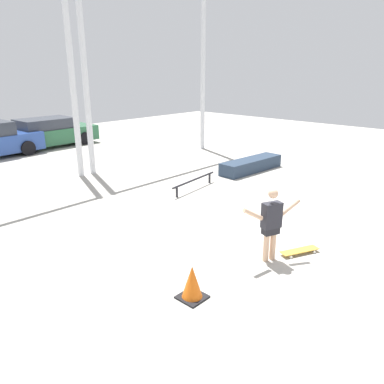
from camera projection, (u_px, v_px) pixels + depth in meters
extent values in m
plane|color=#B2ADA3|center=(258.00, 231.00, 8.59)|extent=(36.00, 36.00, 0.00)
cylinder|color=#DBAD89|center=(266.00, 245.00, 7.15)|extent=(0.11, 0.11, 0.68)
cylinder|color=#DBAD89|center=(273.00, 243.00, 7.21)|extent=(0.11, 0.11, 0.68)
cube|color=black|center=(271.00, 230.00, 7.09)|extent=(0.36, 0.28, 0.15)
cube|color=#26262D|center=(272.00, 215.00, 6.99)|extent=(0.41, 0.31, 0.50)
sphere|color=#DBAD89|center=(273.00, 193.00, 6.86)|extent=(0.19, 0.19, 0.19)
cylinder|color=#DBAD89|center=(253.00, 214.00, 6.79)|extent=(0.44, 0.24, 0.30)
cylinder|color=#DBAD89|center=(290.00, 207.00, 7.14)|extent=(0.44, 0.24, 0.30)
cube|color=gold|center=(300.00, 250.00, 7.51)|extent=(0.84, 0.54, 0.01)
cylinder|color=silver|center=(307.00, 248.00, 7.72)|extent=(0.06, 0.05, 0.05)
cylinder|color=silver|center=(314.00, 252.00, 7.53)|extent=(0.06, 0.05, 0.05)
cylinder|color=silver|center=(284.00, 252.00, 7.52)|extent=(0.06, 0.05, 0.05)
cylinder|color=silver|center=(291.00, 257.00, 7.33)|extent=(0.06, 0.05, 0.05)
cube|color=#28384C|center=(251.00, 165.00, 13.55)|extent=(2.78, 0.89, 0.45)
cylinder|color=black|center=(194.00, 180.00, 11.42)|extent=(2.13, 0.35, 0.06)
cylinder|color=black|center=(177.00, 192.00, 10.79)|extent=(0.07, 0.07, 0.31)
cylinder|color=black|center=(210.00, 178.00, 12.15)|extent=(0.07, 0.07, 0.31)
cylinder|color=silver|center=(71.00, 71.00, 11.92)|extent=(0.20, 0.20, 6.94)
cylinder|color=silver|center=(85.00, 71.00, 12.26)|extent=(0.20, 0.20, 6.94)
cylinder|color=silver|center=(203.00, 70.00, 16.36)|extent=(0.20, 0.20, 6.94)
cylinder|color=black|center=(8.00, 143.00, 17.03)|extent=(0.64, 0.25, 0.63)
cylinder|color=black|center=(28.00, 148.00, 15.97)|extent=(0.64, 0.25, 0.63)
cube|color=#28603D|center=(50.00, 135.00, 17.80)|extent=(4.40, 1.83, 0.70)
cube|color=#2D333D|center=(45.00, 123.00, 17.50)|extent=(2.43, 1.65, 0.47)
cylinder|color=black|center=(66.00, 134.00, 19.37)|extent=(0.61, 0.23, 0.60)
cylinder|color=black|center=(85.00, 138.00, 18.29)|extent=(0.61, 0.23, 0.60)
cylinder|color=black|center=(14.00, 142.00, 17.45)|extent=(0.61, 0.23, 0.60)
cylinder|color=black|center=(31.00, 146.00, 16.37)|extent=(0.61, 0.23, 0.60)
cube|color=black|center=(192.00, 297.00, 6.07)|extent=(0.42, 0.42, 0.03)
cone|color=orange|center=(192.00, 281.00, 5.98)|extent=(0.34, 0.34, 0.55)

